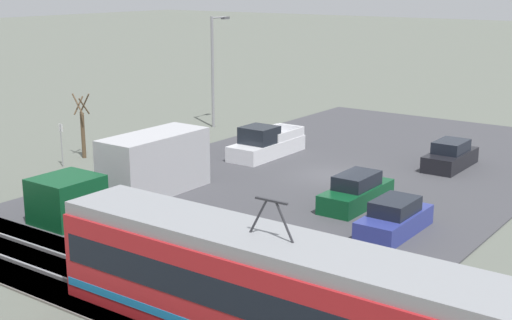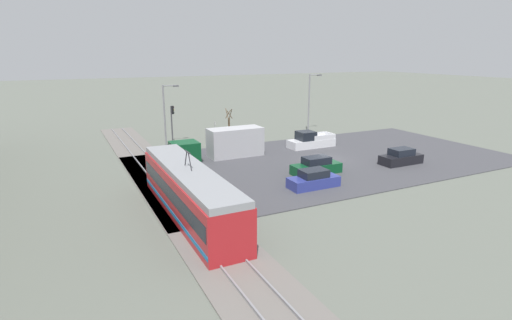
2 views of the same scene
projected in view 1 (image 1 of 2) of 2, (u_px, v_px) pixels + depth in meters
ground_plane at (329, 177)px, 39.33m from camera, size 320.00×320.00×0.00m
road_surface at (329, 176)px, 39.32m from camera, size 20.69×38.75×0.08m
rail_bed at (89, 279)px, 25.79m from camera, size 56.26×4.40×0.22m
light_rail_tram at (271, 292)px, 20.85m from camera, size 15.01×2.77×4.44m
box_truck at (135, 171)px, 34.79m from camera, size 2.48×9.84×3.03m
pickup_truck at (266, 144)px, 43.45m from camera, size 2.07×5.60×1.94m
sedan_car_0 at (450, 156)px, 40.80m from camera, size 1.80×4.37×1.57m
sedan_car_1 at (356, 192)px, 33.91m from camera, size 1.71×4.69×1.58m
sedan_car_2 at (394, 219)px, 30.26m from camera, size 1.76×4.27×1.50m
street_tree at (83, 129)px, 43.06m from camera, size 0.95×0.79×3.96m
street_lamp_near_crossing at (214, 64)px, 51.58m from camera, size 0.36×1.95×8.03m
no_parking_sign at (61, 141)px, 41.03m from camera, size 0.32×0.08×2.54m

